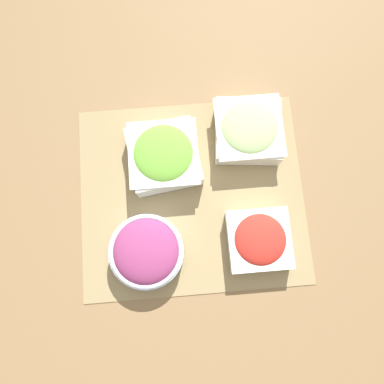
{
  "coord_description": "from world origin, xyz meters",
  "views": [
    {
      "loc": [
        -0.01,
        -0.18,
        0.91
      ],
      "look_at": [
        0.0,
        0.0,
        0.03
      ],
      "focal_mm": 35.0,
      "sensor_mm": 36.0,
      "label": 1
    }
  ],
  "objects_px": {
    "lettuce_bowl": "(164,156)",
    "onion_bowl": "(147,252)",
    "tomato_bowl": "(259,240)",
    "cucumber_bowl": "(248,130)"
  },
  "relations": [
    {
      "from": "lettuce_bowl",
      "to": "onion_bowl",
      "type": "distance_m",
      "value": 0.23
    },
    {
      "from": "lettuce_bowl",
      "to": "cucumber_bowl",
      "type": "distance_m",
      "value": 0.22
    },
    {
      "from": "lettuce_bowl",
      "to": "tomato_bowl",
      "type": "height_order",
      "value": "lettuce_bowl"
    },
    {
      "from": "lettuce_bowl",
      "to": "cucumber_bowl",
      "type": "height_order",
      "value": "lettuce_bowl"
    },
    {
      "from": "lettuce_bowl",
      "to": "onion_bowl",
      "type": "relative_size",
      "value": 1.06
    },
    {
      "from": "lettuce_bowl",
      "to": "onion_bowl",
      "type": "height_order",
      "value": "lettuce_bowl"
    },
    {
      "from": "cucumber_bowl",
      "to": "onion_bowl",
      "type": "bearing_deg",
      "value": -134.13
    },
    {
      "from": "cucumber_bowl",
      "to": "lettuce_bowl",
      "type": "bearing_deg",
      "value": -166.87
    },
    {
      "from": "tomato_bowl",
      "to": "cucumber_bowl",
      "type": "xyz_separation_m",
      "value": [
        0.0,
        0.27,
        0.01
      ]
    },
    {
      "from": "onion_bowl",
      "to": "tomato_bowl",
      "type": "xyz_separation_m",
      "value": [
        0.26,
        0.01,
        -0.01
      ]
    }
  ]
}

